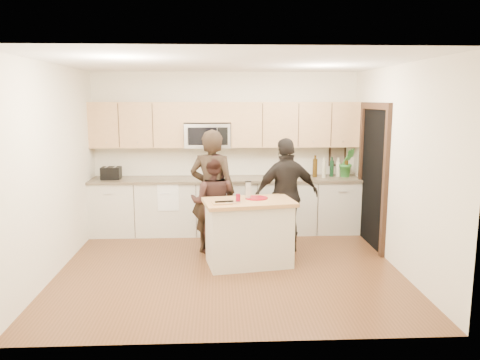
{
  "coord_description": "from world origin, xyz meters",
  "views": [
    {
      "loc": [
        -0.14,
        -6.06,
        2.25
      ],
      "look_at": [
        0.17,
        0.35,
        1.14
      ],
      "focal_mm": 35.0,
      "sensor_mm": 36.0,
      "label": 1
    }
  ],
  "objects_px": {
    "island": "(249,232)",
    "woman_left": "(212,192)",
    "woman_right": "(287,195)",
    "woman_center": "(214,203)",
    "toaster": "(111,173)"
  },
  "relations": [
    {
      "from": "toaster",
      "to": "woman_center",
      "type": "height_order",
      "value": "woman_center"
    },
    {
      "from": "woman_center",
      "to": "woman_right",
      "type": "bearing_deg",
      "value": -166.55
    },
    {
      "from": "island",
      "to": "woman_left",
      "type": "height_order",
      "value": "woman_left"
    },
    {
      "from": "island",
      "to": "woman_right",
      "type": "height_order",
      "value": "woman_right"
    },
    {
      "from": "woman_left",
      "to": "woman_right",
      "type": "xyz_separation_m",
      "value": [
        1.09,
        0.0,
        -0.06
      ]
    },
    {
      "from": "woman_center",
      "to": "island",
      "type": "bearing_deg",
      "value": 144.59
    },
    {
      "from": "island",
      "to": "toaster",
      "type": "distance_m",
      "value": 2.75
    },
    {
      "from": "woman_left",
      "to": "woman_center",
      "type": "distance_m",
      "value": 0.17
    },
    {
      "from": "toaster",
      "to": "woman_left",
      "type": "height_order",
      "value": "woman_left"
    },
    {
      "from": "woman_left",
      "to": "woman_center",
      "type": "relative_size",
      "value": 1.24
    },
    {
      "from": "island",
      "to": "woman_right",
      "type": "distance_m",
      "value": 0.9
    },
    {
      "from": "toaster",
      "to": "woman_right",
      "type": "height_order",
      "value": "woman_right"
    },
    {
      "from": "island",
      "to": "woman_right",
      "type": "bearing_deg",
      "value": 33.11
    },
    {
      "from": "woman_right",
      "to": "island",
      "type": "bearing_deg",
      "value": 30.22
    },
    {
      "from": "woman_center",
      "to": "woman_right",
      "type": "xyz_separation_m",
      "value": [
        1.07,
        0.0,
        0.11
      ]
    }
  ]
}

